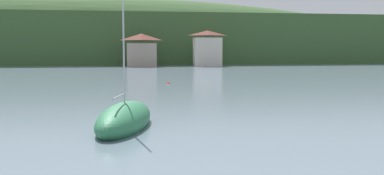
% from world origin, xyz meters
% --- Properties ---
extents(wooded_hillside, '(352.00, 72.96, 33.40)m').
position_xyz_m(wooded_hillside, '(-14.29, 153.27, 5.06)').
color(wooded_hillside, '#38562D').
rests_on(wooded_hillside, ground_plane).
extents(shore_building_west, '(6.47, 4.28, 7.02)m').
position_xyz_m(shore_building_west, '(0.00, 104.65, 3.41)').
color(shore_building_west, gray).
rests_on(shore_building_west, ground_plane).
extents(shore_building_westcentral, '(6.21, 3.26, 7.74)m').
position_xyz_m(shore_building_westcentral, '(14.23, 104.16, 3.76)').
color(shore_building_westcentral, beige).
rests_on(shore_building_westcentral, ground_plane).
extents(sailboat_mid_2, '(3.95, 7.38, 8.32)m').
position_xyz_m(sailboat_mid_2, '(-4.18, 34.08, 0.40)').
color(sailboat_mid_2, '#2D754C').
rests_on(sailboat_mid_2, ground_plane).
extents(mooring_buoy_mid, '(0.38, 0.38, 0.38)m').
position_xyz_m(mooring_buoy_mid, '(0.90, 60.46, 0.00)').
color(mooring_buoy_mid, red).
rests_on(mooring_buoy_mid, ground_plane).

